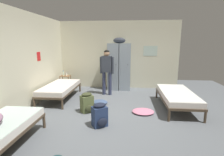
# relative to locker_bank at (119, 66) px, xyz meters

# --- Properties ---
(ground_plane) EXTENTS (9.35, 9.35, 0.00)m
(ground_plane) POSITION_rel_locker_bank_xyz_m (-0.07, -2.64, -0.97)
(ground_plane) COLOR slate
(room_backdrop) EXTENTS (4.92, 5.90, 2.74)m
(room_backdrop) POSITION_rel_locker_bank_xyz_m (-1.38, -1.29, 0.40)
(room_backdrop) COLOR beige
(room_backdrop) RESTS_ON ground_plane
(locker_bank) EXTENTS (0.90, 0.55, 2.07)m
(locker_bank) POSITION_rel_locker_bank_xyz_m (0.00, 0.00, 0.00)
(locker_bank) COLOR #8C99A3
(locker_bank) RESTS_ON ground_plane
(shelf_unit) EXTENTS (0.38, 0.30, 0.57)m
(shelf_unit) POSITION_rel_locker_bank_xyz_m (-2.17, -0.22, -0.62)
(shelf_unit) COLOR brown
(shelf_unit) RESTS_ON ground_plane
(bed_left_rear) EXTENTS (0.90, 1.90, 0.49)m
(bed_left_rear) POSITION_rel_locker_bank_xyz_m (-1.92, -1.41, -0.59)
(bed_left_rear) COLOR #473828
(bed_left_rear) RESTS_ON ground_plane
(bed_right) EXTENTS (0.90, 1.90, 0.49)m
(bed_right) POSITION_rel_locker_bank_xyz_m (1.78, -1.92, -0.59)
(bed_right) COLOR #473828
(bed_right) RESTS_ON ground_plane
(person_traveler) EXTENTS (0.51, 0.24, 1.62)m
(person_traveler) POSITION_rel_locker_bank_xyz_m (-0.40, -0.79, 0.01)
(person_traveler) COLOR #2D334C
(person_traveler) RESTS_ON ground_plane
(water_bottle) EXTENTS (0.06, 0.06, 0.20)m
(water_bottle) POSITION_rel_locker_bank_xyz_m (-2.25, -0.20, -0.31)
(water_bottle) COLOR silver
(water_bottle) RESTS_ON shelf_unit
(lotion_bottle) EXTENTS (0.05, 0.05, 0.16)m
(lotion_bottle) POSITION_rel_locker_bank_xyz_m (-2.10, -0.26, -0.33)
(lotion_bottle) COLOR white
(lotion_bottle) RESTS_ON shelf_unit
(backpack_olive) EXTENTS (0.41, 0.42, 0.55)m
(backpack_olive) POSITION_rel_locker_bank_xyz_m (-0.75, -2.44, -0.71)
(backpack_olive) COLOR #566038
(backpack_olive) RESTS_ON ground_plane
(backpack_navy) EXTENTS (0.40, 0.41, 0.55)m
(backpack_navy) POSITION_rel_locker_bank_xyz_m (-0.26, -3.22, -0.71)
(backpack_navy) COLOR navy
(backpack_navy) RESTS_ON ground_plane
(clothes_pile_pink) EXTENTS (0.59, 0.50, 0.08)m
(clothes_pile_pink) POSITION_rel_locker_bank_xyz_m (0.79, -2.38, -0.93)
(clothes_pile_pink) COLOR pink
(clothes_pile_pink) RESTS_ON ground_plane
(clothes_pile_denim) EXTENTS (0.47, 0.38, 0.13)m
(clothes_pile_denim) POSITION_rel_locker_bank_xyz_m (-0.49, -1.82, -0.90)
(clothes_pile_denim) COLOR #42567A
(clothes_pile_denim) RESTS_ON ground_plane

